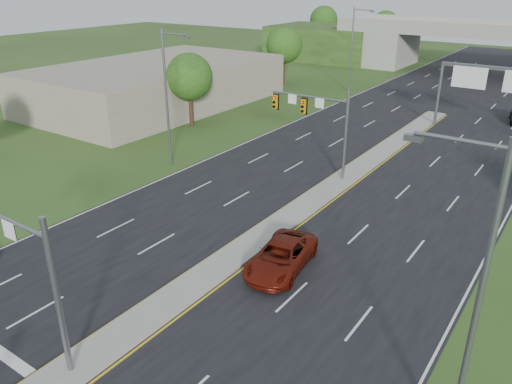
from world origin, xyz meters
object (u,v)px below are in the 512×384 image
Objects in this scene: signal_mast_near at (15,255)px; signal_mast_far at (319,118)px; overpass at (496,52)px; sign_gantry at (498,82)px; car_far_a at (281,257)px.

signal_mast_far is at bearing 90.00° from signal_mast_near.
overpass is at bearing 87.65° from signal_mast_far.
signal_mast_near is at bearing -101.25° from sign_gantry.
signal_mast_near is 0.09× the size of overpass.
overpass reaches higher than signal_mast_near.
signal_mast_far is 21.91m from sign_gantry.
signal_mast_far reaches higher than sign_gantry.
signal_mast_near is at bearing -91.62° from overpass.
signal_mast_near reaches higher than sign_gantry.
signal_mast_far is 0.60× the size of sign_gantry.
sign_gantry is 35.75m from overpass.
signal_mast_near is 1.00× the size of signal_mast_far.
overpass is at bearing 100.79° from sign_gantry.
overpass is (2.26, 55.07, -1.17)m from signal_mast_far.
signal_mast_far is 15.02m from car_far_a.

